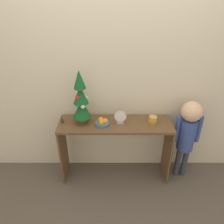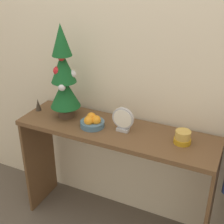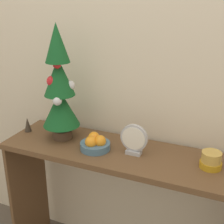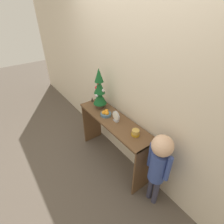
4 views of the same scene
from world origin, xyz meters
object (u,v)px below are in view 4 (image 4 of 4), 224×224
at_px(fruit_bowl, 106,113).
at_px(figurine, 92,99).
at_px(mini_tree, 99,90).
at_px(desk_clock, 116,117).
at_px(child_figure, 159,162).
at_px(singing_bowl, 135,133).

bearing_deg(fruit_bowl, figurine, 174.09).
distance_m(mini_tree, fruit_bowl, 0.35).
bearing_deg(desk_clock, child_figure, -0.12).
bearing_deg(child_figure, figurine, 179.27).
distance_m(fruit_bowl, figurine, 0.46).
height_order(mini_tree, child_figure, mini_tree).
relative_size(fruit_bowl, desk_clock, 0.97).
distance_m(desk_clock, child_figure, 0.80).
bearing_deg(child_figure, mini_tree, 178.95).
bearing_deg(fruit_bowl, singing_bowl, 4.97).
bearing_deg(singing_bowl, fruit_bowl, -175.03).
bearing_deg(mini_tree, fruit_bowl, -12.67).
bearing_deg(mini_tree, singing_bowl, -0.12).
xyz_separation_m(singing_bowl, desk_clock, (-0.37, -0.02, 0.04)).
height_order(mini_tree, singing_bowl, mini_tree).
distance_m(singing_bowl, figurine, 1.02).
distance_m(fruit_bowl, singing_bowl, 0.57).
distance_m(singing_bowl, desk_clock, 0.37).
bearing_deg(singing_bowl, child_figure, -2.82).
height_order(mini_tree, desk_clock, mini_tree).
xyz_separation_m(singing_bowl, figurine, (-1.02, -0.00, 0.00)).
bearing_deg(child_figure, singing_bowl, 177.18).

